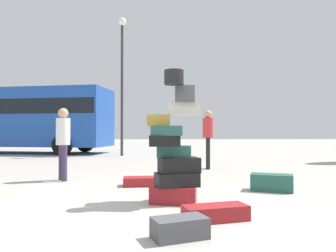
% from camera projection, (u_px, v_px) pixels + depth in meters
% --- Properties ---
extents(ground_plane, '(80.00, 80.00, 0.00)m').
position_uv_depth(ground_plane, '(150.00, 206.00, 4.51)').
color(ground_plane, '#ADA89E').
extents(suitcase_tower, '(0.82, 0.71, 1.99)m').
position_uv_depth(suitcase_tower, '(175.00, 153.00, 4.78)').
color(suitcase_tower, maroon).
rests_on(suitcase_tower, ground).
extents(suitcase_charcoal_upright_blue, '(0.61, 0.46, 0.21)m').
position_uv_depth(suitcase_charcoal_upright_blue, '(180.00, 228.00, 3.16)').
color(suitcase_charcoal_upright_blue, '#4C4C51').
rests_on(suitcase_charcoal_upright_blue, ground).
extents(suitcase_teal_foreground_near, '(0.80, 0.60, 0.30)m').
position_uv_depth(suitcase_teal_foreground_near, '(272.00, 183.00, 5.68)').
color(suitcase_teal_foreground_near, '#26594C').
rests_on(suitcase_teal_foreground_near, ground).
extents(suitcase_maroon_left_side, '(0.77, 0.43, 0.17)m').
position_uv_depth(suitcase_maroon_left_side, '(142.00, 181.00, 6.23)').
color(suitcase_maroon_left_side, maroon).
rests_on(suitcase_maroon_left_side, ground).
extents(suitcase_maroon_behind_tower, '(0.83, 0.49, 0.18)m').
position_uv_depth(suitcase_maroon_behind_tower, '(215.00, 213.00, 3.80)').
color(suitcase_maroon_behind_tower, maroon).
rests_on(suitcase_maroon_behind_tower, ground).
extents(person_bearded_onlooker, '(0.30, 0.31, 1.58)m').
position_uv_depth(person_bearded_onlooker, '(63.00, 137.00, 6.91)').
color(person_bearded_onlooker, '#3F334C').
rests_on(person_bearded_onlooker, ground).
extents(person_tourist_with_camera, '(0.30, 0.34, 1.68)m').
position_uv_depth(person_tourist_with_camera, '(208.00, 134.00, 9.07)').
color(person_tourist_with_camera, black).
rests_on(person_tourist_with_camera, ground).
extents(parked_bus, '(9.41, 4.32, 3.15)m').
position_uv_depth(parked_bus, '(20.00, 116.00, 15.93)').
color(parked_bus, '#1E4CA5').
rests_on(parked_bus, ground).
extents(lamp_post, '(0.36, 0.36, 6.13)m').
position_uv_depth(lamp_post, '(122.00, 65.00, 14.06)').
color(lamp_post, '#333338').
rests_on(lamp_post, ground).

